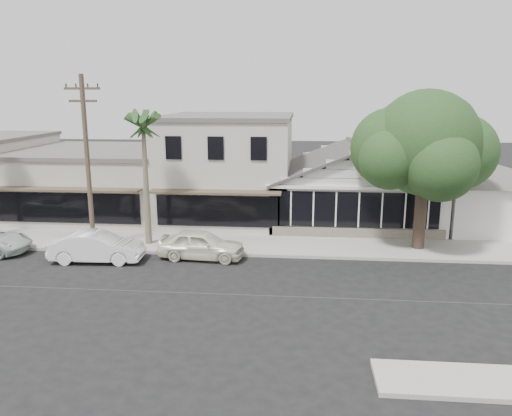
# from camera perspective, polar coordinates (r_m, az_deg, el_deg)

# --- Properties ---
(ground) EXTENTS (140.00, 140.00, 0.00)m
(ground) POSITION_cam_1_polar(r_m,az_deg,el_deg) (20.67, -0.10, -9.96)
(ground) COLOR black
(ground) RESTS_ON ground
(sidewalk_north) EXTENTS (90.00, 3.50, 0.15)m
(sidewalk_north) POSITION_cam_1_polar(r_m,az_deg,el_deg) (28.64, -14.97, -3.69)
(sidewalk_north) COLOR #9E9991
(sidewalk_north) RESTS_ON ground
(corner_shop) EXTENTS (10.40, 8.60, 5.10)m
(corner_shop) POSITION_cam_1_polar(r_m,az_deg,el_deg) (32.06, 10.97, 2.92)
(corner_shop) COLOR silver
(corner_shop) RESTS_ON ground
(side_cottage) EXTENTS (6.00, 6.00, 3.00)m
(side_cottage) POSITION_cam_1_polar(r_m,az_deg,el_deg) (33.18, 25.28, 0.28)
(side_cottage) COLOR silver
(side_cottage) RESTS_ON ground
(row_building_near) EXTENTS (8.00, 10.00, 6.50)m
(row_building_near) POSITION_cam_1_polar(r_m,az_deg,el_deg) (33.16, -3.09, 4.57)
(row_building_near) COLOR #BCB6AA
(row_building_near) RESTS_ON ground
(row_building_midnear) EXTENTS (10.00, 10.00, 4.20)m
(row_building_midnear) POSITION_cam_1_polar(r_m,az_deg,el_deg) (35.77, -17.50, 2.74)
(row_building_midnear) COLOR #B8B4A5
(row_building_midnear) RESTS_ON ground
(utility_pole) EXTENTS (1.80, 0.24, 9.00)m
(utility_pole) POSITION_cam_1_polar(r_m,az_deg,el_deg) (26.66, -18.72, 5.23)
(utility_pole) COLOR brown
(utility_pole) RESTS_ON ground
(car_0) EXTENTS (4.40, 2.03, 1.46)m
(car_0) POSITION_cam_1_polar(r_m,az_deg,el_deg) (25.01, -6.28, -4.16)
(car_0) COLOR silver
(car_0) RESTS_ON ground
(car_1) EXTENTS (4.57, 1.81, 1.48)m
(car_1) POSITION_cam_1_polar(r_m,az_deg,el_deg) (25.65, -17.73, -4.26)
(car_1) COLOR white
(car_1) RESTS_ON ground
(shade_tree) EXTENTS (7.49, 6.77, 8.31)m
(shade_tree) POSITION_cam_1_polar(r_m,az_deg,el_deg) (26.85, 18.54, 6.76)
(shade_tree) COLOR #46362A
(shade_tree) RESTS_ON ground
(palm_east) EXTENTS (3.20, 3.20, 7.63)m
(palm_east) POSITION_cam_1_polar(r_m,az_deg,el_deg) (26.58, -12.78, 9.32)
(palm_east) COLOR #726651
(palm_east) RESTS_ON ground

